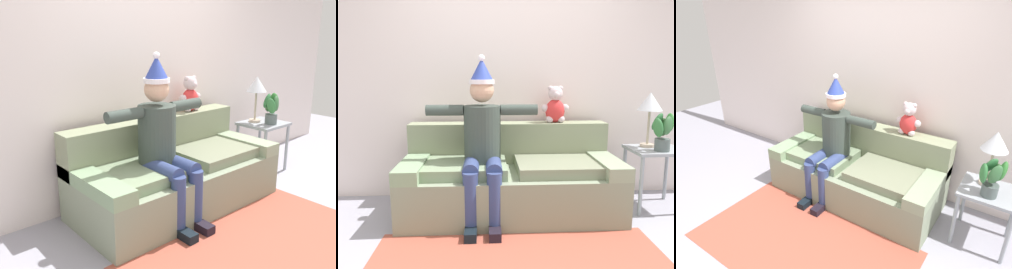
# 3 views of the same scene
# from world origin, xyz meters

# --- Properties ---
(ground_plane) EXTENTS (10.00, 10.00, 0.00)m
(ground_plane) POSITION_xyz_m (0.00, 0.00, 0.00)
(ground_plane) COLOR #9997A5
(back_wall) EXTENTS (7.00, 0.10, 2.70)m
(back_wall) POSITION_xyz_m (0.00, 1.55, 1.35)
(back_wall) COLOR silver
(back_wall) RESTS_ON ground_plane
(couch) EXTENTS (2.03, 0.92, 0.84)m
(couch) POSITION_xyz_m (0.00, 1.01, 0.32)
(couch) COLOR gray
(couch) RESTS_ON ground_plane
(person_seated) EXTENTS (1.02, 0.77, 1.51)m
(person_seated) POSITION_xyz_m (-0.27, 0.85, 0.76)
(person_seated) COLOR #38433C
(person_seated) RESTS_ON ground_plane
(teddy_bear) EXTENTS (0.29, 0.17, 0.38)m
(teddy_bear) POSITION_xyz_m (0.48, 1.30, 1.01)
(teddy_bear) COLOR red
(teddy_bear) RESTS_ON couch
(side_table) EXTENTS (0.52, 0.46, 0.61)m
(side_table) POSITION_xyz_m (1.46, 1.02, 0.50)
(side_table) COLOR #949AA2
(side_table) RESTS_ON ground_plane
(table_lamp) EXTENTS (0.24, 0.24, 0.55)m
(table_lamp) POSITION_xyz_m (1.40, 1.11, 1.04)
(table_lamp) COLOR #BFAA92
(table_lamp) RESTS_ON side_table
(potted_plant) EXTENTS (0.25, 0.24, 0.39)m
(potted_plant) POSITION_xyz_m (1.45, 0.92, 0.80)
(potted_plant) COLOR #4F5C5A
(potted_plant) RESTS_ON side_table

